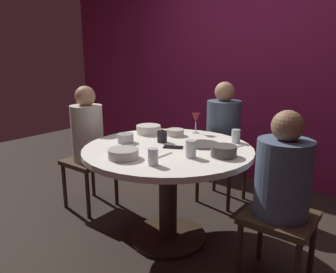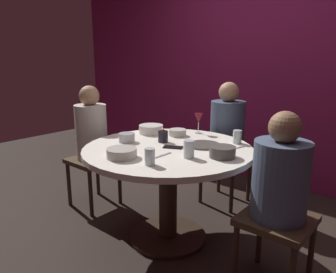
# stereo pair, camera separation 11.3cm
# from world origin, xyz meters

# --- Properties ---
(ground_plane) EXTENTS (8.00, 8.00, 0.00)m
(ground_plane) POSITION_xyz_m (0.00, 0.00, 0.00)
(ground_plane) COLOR #2D231E
(back_wall) EXTENTS (6.00, 0.10, 2.60)m
(back_wall) POSITION_xyz_m (0.00, 1.70, 1.30)
(back_wall) COLOR maroon
(back_wall) RESTS_ON ground
(dining_table) EXTENTS (1.25, 1.25, 0.75)m
(dining_table) POSITION_xyz_m (0.00, 0.00, 0.58)
(dining_table) COLOR silver
(dining_table) RESTS_ON ground
(seated_diner_left) EXTENTS (0.40, 0.40, 1.15)m
(seated_diner_left) POSITION_xyz_m (-0.93, 0.00, 0.71)
(seated_diner_left) COLOR #3F2D1E
(seated_diner_left) RESTS_ON ground
(seated_diner_back) EXTENTS (0.40, 0.40, 1.18)m
(seated_diner_back) POSITION_xyz_m (0.00, 0.86, 0.72)
(seated_diner_back) COLOR #3F2D1E
(seated_diner_back) RESTS_ON ground
(seated_diner_right) EXTENTS (0.40, 0.40, 1.11)m
(seated_diner_right) POSITION_xyz_m (0.85, 0.00, 0.69)
(seated_diner_right) COLOR #3F2D1E
(seated_diner_right) RESTS_ON ground
(candle_holder) EXTENTS (0.08, 0.08, 0.11)m
(candle_holder) POSITION_xyz_m (-0.12, 0.08, 0.79)
(candle_holder) COLOR black
(candle_holder) RESTS_ON dining_table
(wine_glass) EXTENTS (0.08, 0.08, 0.18)m
(wine_glass) POSITION_xyz_m (-0.08, 0.51, 0.88)
(wine_glass) COLOR silver
(wine_glass) RESTS_ON dining_table
(dinner_plate) EXTENTS (0.26, 0.26, 0.01)m
(dinner_plate) POSITION_xyz_m (0.18, 0.20, 0.76)
(dinner_plate) COLOR #4C4742
(dinner_plate) RESTS_ON dining_table
(cell_phone) EXTENTS (0.16, 0.12, 0.01)m
(cell_phone) POSITION_xyz_m (0.04, 0.01, 0.75)
(cell_phone) COLOR black
(cell_phone) RESTS_ON dining_table
(bowl_serving_large) EXTENTS (0.13, 0.13, 0.07)m
(bowl_serving_large) POSITION_xyz_m (-0.34, -0.09, 0.78)
(bowl_serving_large) COLOR #B7B7BC
(bowl_serving_large) RESTS_ON dining_table
(bowl_salad_center) EXTENTS (0.17, 0.17, 0.07)m
(bowl_salad_center) POSITION_xyz_m (0.44, 0.04, 0.79)
(bowl_salad_center) COLOR #4C4742
(bowl_salad_center) RESTS_ON dining_table
(bowl_small_white) EXTENTS (0.15, 0.15, 0.05)m
(bowl_small_white) POSITION_xyz_m (-0.17, 0.32, 0.78)
(bowl_small_white) COLOR beige
(bowl_small_white) RESTS_ON dining_table
(bowl_sauce_side) EXTENTS (0.21, 0.21, 0.07)m
(bowl_sauce_side) POSITION_xyz_m (-0.40, 0.24, 0.79)
(bowl_sauce_side) COLOR silver
(bowl_sauce_side) RESTS_ON dining_table
(bowl_rice_portion) EXTENTS (0.20, 0.20, 0.06)m
(bowl_rice_portion) POSITION_xyz_m (-0.07, -0.39, 0.78)
(bowl_rice_portion) COLOR #B2ADA3
(bowl_rice_portion) RESTS_ON dining_table
(cup_near_candle) EXTENTS (0.06, 0.06, 0.11)m
(cup_near_candle) POSITION_xyz_m (0.17, -0.38, 0.80)
(cup_near_candle) COLOR silver
(cup_near_candle) RESTS_ON dining_table
(cup_by_left_diner) EXTENTS (0.07, 0.07, 0.10)m
(cup_by_left_diner) POSITION_xyz_m (0.34, 0.42, 0.80)
(cup_by_left_diner) COLOR silver
(cup_by_left_diner) RESTS_ON dining_table
(cup_by_right_diner) EXTENTS (0.07, 0.07, 0.12)m
(cup_by_right_diner) POSITION_xyz_m (0.27, -0.11, 0.81)
(cup_by_right_diner) COLOR silver
(cup_by_right_diner) RESTS_ON dining_table
(fork_near_plate) EXTENTS (0.02, 0.18, 0.01)m
(fork_near_plate) POSITION_xyz_m (0.11, -0.20, 0.75)
(fork_near_plate) COLOR #B7B7BC
(fork_near_plate) RESTS_ON dining_table
(knife_near_plate) EXTENTS (0.06, 0.18, 0.01)m
(knife_near_plate) POSITION_xyz_m (0.40, 0.29, 0.75)
(knife_near_plate) COLOR #B7B7BC
(knife_near_plate) RESTS_ON dining_table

